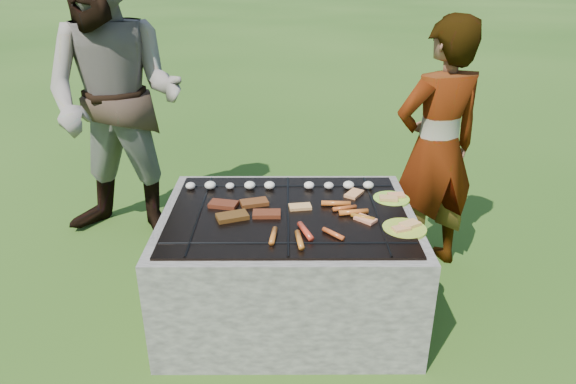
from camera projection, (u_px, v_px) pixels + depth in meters
name	position (u px, v px, depth m)	size (l,w,h in m)	color
lawn	(288.00, 309.00, 2.88)	(60.00, 60.00, 0.00)	#244A12
fire_pit	(288.00, 266.00, 2.76)	(1.30, 1.00, 0.62)	gray
mushrooms	(282.00, 185.00, 2.88)	(1.06, 0.06, 0.04)	beige
pork_slabs	(243.00, 209.00, 2.62)	(0.38, 0.29, 0.02)	maroon
sausages	(324.00, 222.00, 2.49)	(0.52, 0.47, 0.03)	orange
bread_on_grate	(338.00, 205.00, 2.68)	(0.44, 0.42, 0.02)	tan
plate_far	(391.00, 199.00, 2.77)	(0.26, 0.26, 0.03)	#DAF73B
plate_near	(405.00, 228.00, 2.47)	(0.26, 0.26, 0.03)	yellow
cook	(436.00, 150.00, 3.02)	(0.56, 0.37, 1.54)	#A09385
bystander	(116.00, 100.00, 3.28)	(0.94, 0.73, 1.94)	gray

